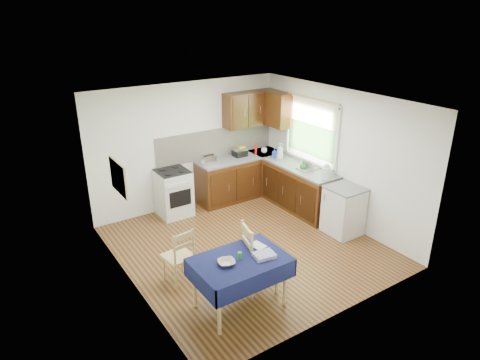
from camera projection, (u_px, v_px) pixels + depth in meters
floor at (247, 246)px, 7.31m from camera, size 4.20×4.20×0.00m
ceiling at (248, 101)px, 6.37m from camera, size 4.00×4.20×0.02m
wall_back at (188, 145)px, 8.46m from camera, size 4.00×0.02×2.50m
wall_front at (345, 232)px, 5.22m from camera, size 4.00×0.02×2.50m
wall_left at (126, 209)px, 5.82m from camera, size 0.02×4.20×2.50m
wall_right at (337, 156)px, 7.86m from camera, size 0.02×4.20×2.50m
base_cabinets at (267, 183)px, 8.81m from camera, size 1.90×2.30×0.86m
worktop_back at (240, 158)px, 8.91m from camera, size 1.90×0.60×0.04m
worktop_right at (300, 168)px, 8.35m from camera, size 0.60×1.70×0.04m
worktop_corner at (265, 152)px, 9.24m from camera, size 0.60×0.60×0.04m
splashback at (216, 143)px, 8.80m from camera, size 2.70×0.02×0.60m
upper_cabinets at (259, 109)px, 8.78m from camera, size 1.20×0.85×0.70m
stove at (174, 193)px, 8.27m from camera, size 0.60×0.61×0.92m
window at (311, 127)px, 8.24m from camera, size 0.04×1.48×1.26m
fridge at (344, 211)px, 7.59m from camera, size 0.58×0.60×0.89m
corkboard at (119, 177)px, 5.93m from camera, size 0.04×0.62×0.47m
dining_table at (240, 266)px, 5.62m from camera, size 1.23×0.83×0.74m
chair_far at (180, 255)px, 6.19m from camera, size 0.44×0.44×0.89m
chair_near at (256, 255)px, 6.01m from camera, size 0.56×0.56×1.04m
toaster at (209, 160)px, 8.43m from camera, size 0.27×0.17×0.21m
sandwich_press at (240, 153)px, 8.92m from camera, size 0.27×0.23×0.15m
sauce_bottle at (256, 149)px, 8.99m from camera, size 0.05×0.05×0.24m
yellow_packet at (242, 150)px, 9.01m from camera, size 0.15×0.12×0.18m
dish_rack at (307, 168)px, 8.23m from camera, size 0.37×0.28×0.18m
kettle at (326, 172)px, 7.72m from camera, size 0.17×0.17×0.29m
cup at (264, 150)px, 9.13m from camera, size 0.16×0.16×0.10m
soap_bottle_a at (280, 151)px, 8.70m from camera, size 0.17×0.17×0.33m
soap_bottle_b at (274, 153)px, 8.84m from camera, size 0.12×0.12×0.19m
soap_bottle_c at (303, 165)px, 8.16m from camera, size 0.14×0.14×0.17m
plate_bowl at (226, 262)px, 5.45m from camera, size 0.27×0.27×0.05m
book at (254, 248)px, 5.82m from camera, size 0.19×0.24×0.02m
spice_jar at (240, 256)px, 5.56m from camera, size 0.05×0.05×0.10m
tea_towel at (264, 255)px, 5.62m from camera, size 0.30×0.25×0.05m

